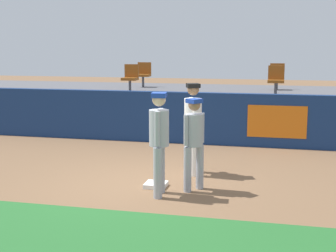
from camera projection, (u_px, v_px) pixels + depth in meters
ground_plane at (146, 185)px, 9.08m from camera, size 60.00×60.00×0.00m
grass_foreground_strip at (87, 246)px, 6.31m from camera, size 18.00×2.80×0.01m
first_base at (156, 185)px, 8.95m from camera, size 0.40×0.40×0.08m
player_fielder_home at (193, 122)px, 9.72m from camera, size 0.46×0.60×1.87m
player_runner_visitor at (194, 138)px, 8.59m from camera, size 0.45×0.45×1.69m
player_coach_visitor at (159, 137)px, 8.28m from camera, size 0.38×0.51×1.83m
field_wall at (188, 118)px, 12.89m from camera, size 18.00×0.26×1.39m
bleacher_platform at (202, 109)px, 15.37m from camera, size 18.00×4.80×1.23m
seat_back_left at (144, 73)px, 16.32m from camera, size 0.47×0.44×0.84m
seat_back_right at (277, 75)px, 15.31m from camera, size 0.46×0.44×0.84m
seat_front_right at (276, 79)px, 13.59m from camera, size 0.46×0.44×0.84m
seat_front_left at (131, 76)px, 14.57m from camera, size 0.44×0.44×0.84m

